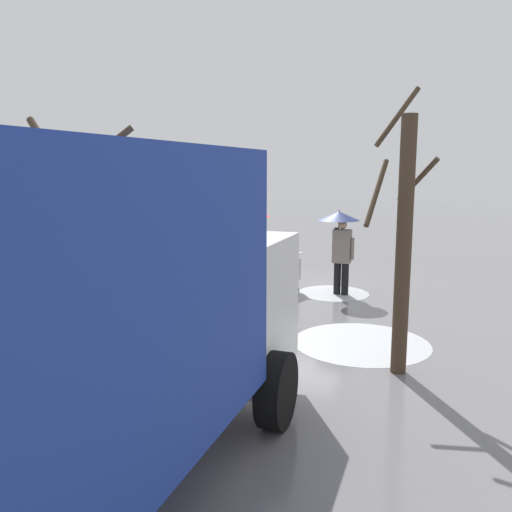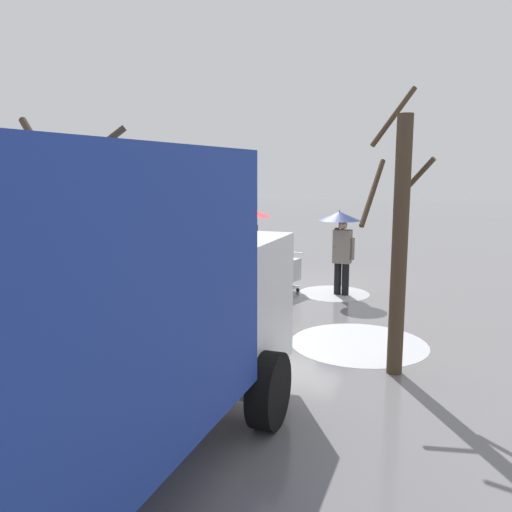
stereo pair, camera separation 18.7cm
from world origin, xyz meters
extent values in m
plane|color=slate|center=(0.00, 0.00, 0.00)|extent=(90.00, 90.00, 0.00)
cylinder|color=#ADAFB5|center=(-2.40, 4.15, 0.00)|extent=(2.51, 2.51, 0.01)
cylinder|color=#999BA0|center=(-1.13, 0.45, 0.00)|extent=(1.82, 1.82, 0.01)
cube|color=#B7BABF|center=(3.60, -0.87, 1.06)|extent=(2.23, 5.29, 1.40)
cube|color=#B7BABF|center=(3.70, 1.03, 2.18)|extent=(1.91, 1.49, 0.84)
cube|color=black|center=(3.74, 1.75, 1.38)|extent=(1.66, 0.15, 0.63)
cube|color=#232326|center=(3.74, 1.79, 0.32)|extent=(1.97, 0.26, 0.24)
cylinder|color=black|center=(2.71, 0.79, 0.36)|extent=(0.28, 0.73, 0.72)
cylinder|color=black|center=(4.66, 0.69, 0.36)|extent=(0.28, 0.73, 0.72)
cylinder|color=black|center=(2.54, -2.43, 0.36)|extent=(0.28, 0.73, 0.72)
cylinder|color=black|center=(4.50, -2.53, 0.36)|extent=(0.28, 0.73, 0.72)
cube|color=silver|center=(-0.68, 7.23, 1.38)|extent=(2.21, 1.81, 1.80)
cube|color=black|center=(-0.67, 6.31, 1.69)|extent=(1.98, 0.07, 0.81)
cylinder|color=black|center=(0.52, 7.72, 0.48)|extent=(0.31, 0.96, 0.96)
cylinder|color=black|center=(-1.88, 7.71, 0.48)|extent=(0.31, 0.96, 0.96)
cube|color=#B2B2B7|center=(0.07, 0.83, 0.60)|extent=(0.70, 0.87, 0.56)
cube|color=#B2B2B7|center=(0.07, 0.83, 0.14)|extent=(0.63, 0.78, 0.04)
cylinder|color=#B2B2B7|center=(-0.04, 0.43, 1.00)|extent=(0.57, 0.19, 0.04)
sphere|color=black|center=(-0.05, 1.18, 0.05)|extent=(0.10, 0.10, 0.10)
sphere|color=black|center=(0.35, 1.07, 0.05)|extent=(0.10, 0.10, 0.10)
sphere|color=black|center=(-0.21, 0.60, 0.05)|extent=(0.10, 0.10, 0.10)
sphere|color=black|center=(0.19, 0.49, 0.05)|extent=(0.10, 0.10, 0.10)
cylinder|color=#E0668E|center=(0.17, 0.91, 0.70)|extent=(0.14, 0.29, 0.69)
cube|color=#515156|center=(1.06, 1.17, 0.22)|extent=(0.62, 0.70, 0.03)
cylinder|color=#515156|center=(0.78, 0.93, 0.77)|extent=(0.04, 0.04, 1.10)
cylinder|color=#515156|center=(1.20, 0.82, 0.77)|extent=(0.04, 0.04, 1.10)
cylinder|color=black|center=(0.76, 0.94, 0.10)|extent=(0.10, 0.21, 0.20)
cylinder|color=black|center=(1.22, 0.82, 0.10)|extent=(0.10, 0.21, 0.20)
cube|color=tan|center=(1.06, 1.17, 0.37)|extent=(0.58, 0.58, 0.27)
cube|color=tan|center=(1.06, 1.17, 0.63)|extent=(0.53, 0.63, 0.25)
cube|color=tan|center=(1.06, 1.17, 0.92)|extent=(0.51, 0.53, 0.33)
cylinder|color=black|center=(1.38, 0.27, 0.41)|extent=(0.18, 0.18, 0.82)
cylinder|color=black|center=(1.18, 0.30, 0.41)|extent=(0.18, 0.18, 0.82)
cube|color=#473323|center=(1.28, 0.28, 1.24)|extent=(0.48, 0.36, 0.84)
sphere|color=tan|center=(1.28, 0.28, 1.78)|extent=(0.22, 0.22, 0.22)
cylinder|color=#473323|center=(1.54, 0.24, 1.19)|extent=(0.10, 0.10, 0.55)
cylinder|color=#473323|center=(1.10, 0.30, 1.46)|extent=(0.15, 0.32, 0.50)
cylinder|color=#333338|center=(1.18, 0.30, 1.62)|extent=(0.02, 0.02, 0.86)
cone|color=red|center=(1.18, 0.30, 2.00)|extent=(1.04, 1.04, 0.22)
sphere|color=#333338|center=(1.18, 0.30, 2.13)|extent=(0.04, 0.04, 0.04)
cube|color=brown|center=(1.32, 0.48, 1.28)|extent=(0.32, 0.21, 0.44)
cylinder|color=black|center=(-1.43, 0.51, 0.41)|extent=(0.18, 0.18, 0.82)
cylinder|color=black|center=(-1.23, 0.50, 0.41)|extent=(0.18, 0.18, 0.82)
cube|color=slate|center=(-1.33, 0.51, 1.24)|extent=(0.45, 0.30, 0.84)
sphere|color=tan|center=(-1.33, 0.51, 1.78)|extent=(0.22, 0.22, 0.22)
cylinder|color=slate|center=(-1.59, 0.52, 1.19)|extent=(0.10, 0.10, 0.55)
cylinder|color=slate|center=(-1.15, 0.52, 1.46)|extent=(0.11, 0.31, 0.50)
cylinder|color=#333338|center=(-1.23, 0.50, 1.62)|extent=(0.02, 0.02, 0.86)
cone|color=navy|center=(-1.23, 0.50, 2.00)|extent=(1.04, 1.04, 0.22)
sphere|color=#333338|center=(-1.23, 0.50, 2.13)|extent=(0.04, 0.04, 0.04)
cube|color=brown|center=(-1.34, 0.31, 1.28)|extent=(0.31, 0.17, 0.44)
cylinder|color=#423323|center=(-3.16, 5.36, 1.99)|extent=(0.24, 0.24, 3.97)
cylinder|color=#423323|center=(-2.96, 5.08, 3.96)|extent=(0.65, 0.50, 0.92)
cylinder|color=#423323|center=(-3.30, 5.08, 3.01)|extent=(0.64, 0.39, 0.70)
cylinder|color=#423323|center=(-2.71, 5.28, 2.82)|extent=(0.25, 0.96, 1.01)
cylinder|color=#423323|center=(-0.07, 8.56, 1.75)|extent=(0.24, 0.24, 3.51)
cylinder|color=#423323|center=(0.11, 8.26, 3.40)|extent=(0.68, 0.44, 0.59)
cylinder|color=#423323|center=(0.22, 8.81, 2.98)|extent=(0.61, 0.69, 1.20)
cylinder|color=#423323|center=(0.13, 9.04, 3.25)|extent=(1.04, 0.50, 0.98)
camera|label=1|loc=(-3.72, 13.61, 3.20)|focal=37.15mm
camera|label=2|loc=(-3.89, 13.54, 3.20)|focal=37.15mm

